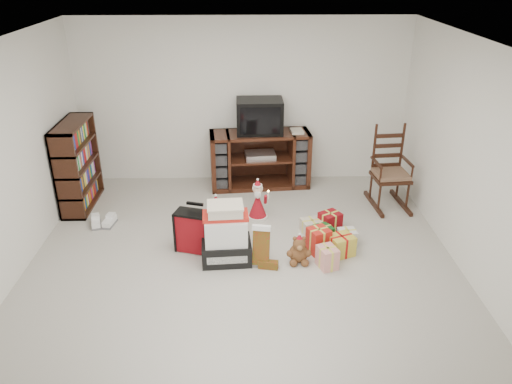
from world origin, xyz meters
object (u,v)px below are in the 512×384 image
teddy_bear (299,251)px  mrs_claus_figurine (217,222)px  rocking_chair (389,177)px  santa_figurine (258,203)px  sneaker_pair (103,222)px  gift_cluster (330,236)px  gift_pile (226,237)px  bookshelf (78,167)px  red_suitcase (193,231)px  tv_stand (260,159)px  crt_television (260,116)px

teddy_bear → mrs_claus_figurine: (-0.98, 0.58, 0.08)m
rocking_chair → santa_figurine: 1.93m
sneaker_pair → gift_cluster: 3.00m
gift_pile → santa_figurine: (0.39, 1.04, -0.09)m
rocking_chair → mrs_claus_figurine: (-2.41, -0.92, -0.18)m
gift_pile → bookshelf: bearing=140.6°
red_suitcase → teddy_bear: size_ratio=1.81×
gift_pile → santa_figurine: bearing=65.3°
tv_stand → crt_television: 0.68m
red_suitcase → teddy_bear: (1.25, -0.29, -0.12)m
tv_stand → red_suitcase: 2.08m
mrs_claus_figurine → sneaker_pair: 1.59m
red_suitcase → gift_cluster: (1.67, 0.08, -0.14)m
santa_figurine → red_suitcase: bearing=-134.5°
bookshelf → santa_figurine: size_ratio=2.13×
teddy_bear → gift_cluster: size_ratio=0.32×
mrs_claus_figurine → santa_figurine: bearing=44.1°
bookshelf → sneaker_pair: bookshelf is taller
tv_stand → sneaker_pair: bearing=-154.8°
tv_stand → crt_television: crt_television is taller
gift_pile → crt_television: bearing=74.2°
red_suitcase → sneaker_pair: bearing=170.2°
santa_figurine → gift_pile: bearing=-110.7°
tv_stand → santa_figurine: bearing=-98.5°
crt_television → mrs_claus_figurine: bearing=-110.7°
bookshelf → santa_figurine: bookshelf is taller
gift_pile → red_suitcase: 0.47m
tv_stand → mrs_claus_figurine: tv_stand is taller
rocking_chair → crt_television: bearing=153.8°
bookshelf → red_suitcase: (1.71, -1.27, -0.33)m
mrs_claus_figurine → red_suitcase: bearing=-131.7°
santa_figurine → rocking_chair: bearing=12.2°
bookshelf → crt_television: bearing=14.1°
gift_pile → gift_cluster: size_ratio=0.69×
crt_television → gift_pile: bearing=-102.6°
bookshelf → sneaker_pair: size_ratio=3.52×
tv_stand → gift_pile: size_ratio=2.15×
teddy_bear → red_suitcase: bearing=167.1°
rocking_chair → santa_figurine: rocking_chair is taller
teddy_bear → sneaker_pair: size_ratio=0.96×
bookshelf → rocking_chair: (4.39, -0.06, -0.18)m
mrs_claus_figurine → gift_cluster: mrs_claus_figurine is taller
sneaker_pair → crt_television: crt_television is taller
teddy_bear → sneaker_pair: (-2.52, 0.93, -0.10)m
gift_pile → gift_cluster: (1.27, 0.31, -0.19)m
sneaker_pair → mrs_claus_figurine: bearing=-18.4°
tv_stand → rocking_chair: 1.94m
sneaker_pair → crt_television: (2.12, 1.27, 1.06)m
rocking_chair → gift_cluster: rocking_chair is taller
teddy_bear → sneaker_pair: teddy_bear is taller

